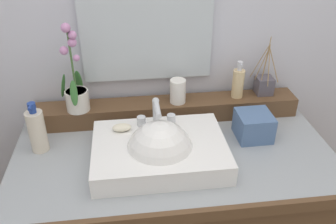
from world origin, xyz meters
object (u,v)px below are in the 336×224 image
at_px(potted_plant, 76,90).
at_px(tumbler_cup, 178,91).
at_px(reed_diffuser, 264,85).
at_px(lotion_bottle, 37,130).
at_px(soap_bar, 122,127).
at_px(soap_dispenser, 238,83).
at_px(sink_basin, 160,152).
at_px(tissue_box, 254,126).

bearing_deg(potted_plant, tumbler_cup, 1.67).
relative_size(reed_diffuser, lotion_bottle, 1.28).
bearing_deg(lotion_bottle, potted_plant, 45.98).
bearing_deg(tumbler_cup, soap_bar, -142.67).
bearing_deg(potted_plant, soap_dispenser, 2.32).
relative_size(soap_bar, potted_plant, 0.20).
bearing_deg(potted_plant, soap_bar, -44.33).
bearing_deg(soap_bar, lotion_bottle, 175.26).
bearing_deg(reed_diffuser, sink_basin, -147.35).
xyz_separation_m(sink_basin, tumbler_cup, (0.10, 0.28, 0.09)).
bearing_deg(lotion_bottle, tissue_box, -1.34).
distance_m(potted_plant, lotion_bottle, 0.21).
relative_size(reed_diffuser, tissue_box, 1.95).
xyz_separation_m(sink_basin, tissue_box, (0.38, 0.11, 0.01)).
bearing_deg(soap_bar, potted_plant, 135.67).
bearing_deg(lotion_bottle, reed_diffuser, 11.29).
height_order(reed_diffuser, tissue_box, reed_diffuser).
relative_size(sink_basin, reed_diffuser, 1.84).
bearing_deg(tissue_box, tumbler_cup, 147.82).
bearing_deg(tissue_box, lotion_bottle, 178.66).
bearing_deg(soap_bar, reed_diffuser, 18.82).
xyz_separation_m(potted_plant, reed_diffuser, (0.78, 0.04, -0.05)).
bearing_deg(soap_dispenser, soap_bar, -158.53).
bearing_deg(reed_diffuser, potted_plant, -176.88).
bearing_deg(soap_dispenser, tissue_box, -85.32).
xyz_separation_m(reed_diffuser, tissue_box, (-0.11, -0.20, -0.07)).
relative_size(soap_bar, reed_diffuser, 0.28).
height_order(tumbler_cup, reed_diffuser, reed_diffuser).
bearing_deg(lotion_bottle, sink_basin, -16.27).
height_order(sink_basin, lotion_bottle, lotion_bottle).
relative_size(sink_basin, tumbler_cup, 4.65).
bearing_deg(sink_basin, soap_bar, 141.69).
distance_m(sink_basin, reed_diffuser, 0.58).
bearing_deg(potted_plant, tissue_box, -13.30).
height_order(potted_plant, tumbler_cup, potted_plant).
relative_size(tumbler_cup, reed_diffuser, 0.39).
xyz_separation_m(soap_bar, soap_dispenser, (0.49, 0.19, 0.06)).
distance_m(soap_bar, soap_dispenser, 0.53).
xyz_separation_m(soap_bar, tissue_box, (0.51, 0.01, -0.04)).
height_order(sink_basin, tumbler_cup, sink_basin).
xyz_separation_m(soap_dispenser, tissue_box, (0.02, -0.19, -0.09)).
bearing_deg(reed_diffuser, tissue_box, -117.79).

